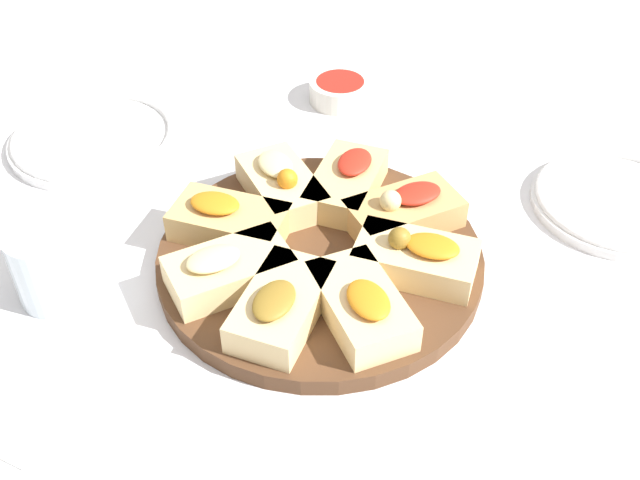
# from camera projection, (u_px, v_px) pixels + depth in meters

# --- Properties ---
(ground_plane) EXTENTS (3.00, 3.00, 0.00)m
(ground_plane) POSITION_uv_depth(u_px,v_px,m) (320.00, 265.00, 0.76)
(ground_plane) COLOR white
(serving_board) EXTENTS (0.33, 0.33, 0.02)m
(serving_board) POSITION_uv_depth(u_px,v_px,m) (320.00, 258.00, 0.75)
(serving_board) COLOR #51331E
(serving_board) RESTS_ON ground_plane
(focaccia_slice_0) EXTENTS (0.07, 0.12, 0.04)m
(focaccia_slice_0) POSITION_uv_depth(u_px,v_px,m) (281.00, 305.00, 0.67)
(focaccia_slice_0) COLOR #E5C689
(focaccia_slice_0) RESTS_ON serving_board
(focaccia_slice_1) EXTENTS (0.12, 0.13, 0.04)m
(focaccia_slice_1) POSITION_uv_depth(u_px,v_px,m) (361.00, 305.00, 0.67)
(focaccia_slice_1) COLOR #E5C689
(focaccia_slice_1) RESTS_ON serving_board
(focaccia_slice_2) EXTENTS (0.12, 0.07, 0.05)m
(focaccia_slice_2) POSITION_uv_depth(u_px,v_px,m) (415.00, 259.00, 0.71)
(focaccia_slice_2) COLOR #E5C689
(focaccia_slice_2) RESTS_ON serving_board
(focaccia_slice_3) EXTENTS (0.13, 0.12, 0.05)m
(focaccia_slice_3) POSITION_uv_depth(u_px,v_px,m) (404.00, 211.00, 0.76)
(focaccia_slice_3) COLOR tan
(focaccia_slice_3) RESTS_ON serving_board
(focaccia_slice_4) EXTENTS (0.07, 0.12, 0.04)m
(focaccia_slice_4) POSITION_uv_depth(u_px,v_px,m) (350.00, 183.00, 0.80)
(focaccia_slice_4) COLOR #DBB775
(focaccia_slice_4) RESTS_ON serving_board
(focaccia_slice_5) EXTENTS (0.12, 0.13, 0.05)m
(focaccia_slice_5) POSITION_uv_depth(u_px,v_px,m) (281.00, 185.00, 0.80)
(focaccia_slice_5) COLOR #E5C689
(focaccia_slice_5) RESTS_ON serving_board
(focaccia_slice_6) EXTENTS (0.12, 0.07, 0.04)m
(focaccia_slice_6) POSITION_uv_depth(u_px,v_px,m) (229.00, 219.00, 0.76)
(focaccia_slice_6) COLOR tan
(focaccia_slice_6) RESTS_ON serving_board
(focaccia_slice_7) EXTENTS (0.13, 0.12, 0.04)m
(focaccia_slice_7) POSITION_uv_depth(u_px,v_px,m) (228.00, 270.00, 0.70)
(focaccia_slice_7) COLOR #E5C689
(focaccia_slice_7) RESTS_ON serving_board
(plate_left) EXTENTS (0.20, 0.20, 0.02)m
(plate_left) POSITION_uv_depth(u_px,v_px,m) (94.00, 138.00, 0.92)
(plate_left) COLOR white
(plate_left) RESTS_ON ground_plane
(plate_right) EXTENTS (0.19, 0.19, 0.02)m
(plate_right) POSITION_uv_depth(u_px,v_px,m) (618.00, 201.00, 0.82)
(plate_right) COLOR white
(plate_right) RESTS_ON ground_plane
(water_glass) EXTENTS (0.07, 0.07, 0.08)m
(water_glass) POSITION_uv_depth(u_px,v_px,m) (51.00, 264.00, 0.70)
(water_glass) COLOR silver
(water_glass) RESTS_ON ground_plane
(napkin_stack) EXTENTS (0.11, 0.10, 0.00)m
(napkin_stack) POSITION_uv_depth(u_px,v_px,m) (12.00, 405.00, 0.62)
(napkin_stack) COLOR white
(napkin_stack) RESTS_ON ground_plane
(dipping_bowl) EXTENTS (0.08, 0.08, 0.03)m
(dipping_bowl) POSITION_uv_depth(u_px,v_px,m) (340.00, 90.00, 0.99)
(dipping_bowl) COLOR silver
(dipping_bowl) RESTS_ON ground_plane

